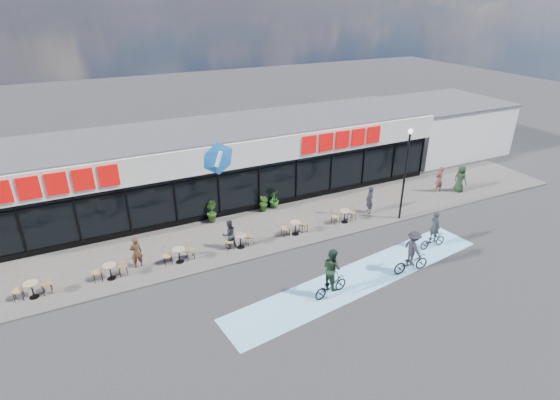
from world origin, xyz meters
name	(u,v)px	position (x,y,z in m)	size (l,w,h in m)	color
ground	(270,282)	(0.00, 0.00, 0.00)	(120.00, 120.00, 0.00)	#28282B
sidewalk	(235,236)	(0.00, 4.50, 0.05)	(44.00, 5.00, 0.10)	#605B55
bike_lane	(361,277)	(4.00, -1.50, 0.01)	(14.00, 2.20, 0.01)	#7FC7EF
building	(203,165)	(0.00, 9.93, 2.34)	(30.60, 6.57, 4.75)	black
neighbour_building	(440,126)	(20.50, 11.00, 2.06)	(9.20, 7.20, 4.11)	silver
lamp_post	(406,167)	(9.34, 2.30, 3.26)	(0.28, 0.28, 5.34)	black
bistro_set_1	(32,287)	(-9.65, 3.34, 0.56)	(1.54, 0.62, 0.90)	tan
bistro_set_2	(110,269)	(-6.48, 3.34, 0.56)	(1.54, 0.62, 0.90)	tan
bistro_set_3	(179,253)	(-3.32, 3.34, 0.56)	(1.54, 0.62, 0.90)	tan
bistro_set_4	(240,239)	(-0.16, 3.34, 0.56)	(1.54, 0.62, 0.90)	tan
bistro_set_5	(295,226)	(3.01, 3.34, 0.56)	(1.54, 0.62, 0.90)	tan
bistro_set_6	(344,214)	(6.17, 3.34, 0.56)	(1.54, 0.62, 0.90)	tan
potted_plant_left	(211,212)	(-0.64, 6.64, 0.72)	(0.68, 0.55, 1.24)	#2D5317
potted_plant_mid	(264,203)	(2.58, 6.49, 0.65)	(0.61, 0.49, 1.10)	#2D5518
potted_plant_right	(274,199)	(3.36, 6.74, 0.63)	(0.60, 0.60, 1.07)	#1F5418
patron_left	(136,252)	(-5.21, 3.72, 0.89)	(0.58, 0.38, 1.58)	#442718
patron_right	(229,234)	(-0.67, 3.48, 0.88)	(0.76, 0.59, 1.56)	#22212A
pedestrian_a	(370,200)	(8.16, 3.67, 0.92)	(0.60, 0.39, 1.65)	black
pedestrian_b	(460,179)	(15.37, 3.66, 0.99)	(0.87, 0.56, 1.77)	black
pedestrian_c	(439,179)	(14.09, 4.22, 0.98)	(0.64, 0.42, 1.76)	brown
cyclist_a	(412,255)	(6.36, -2.10, 0.90)	(1.88, 1.15, 2.16)	black
cyclist_b	(433,236)	(8.85, -0.88, 0.68)	(1.60, 0.58, 2.03)	black
cyclist_c	(331,276)	(2.02, -1.99, 0.96)	(1.84, 1.02, 2.31)	black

